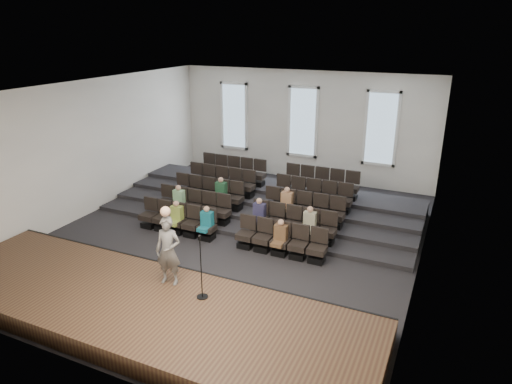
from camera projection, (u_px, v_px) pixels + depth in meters
ground at (234, 236)px, 15.69m from camera, size 14.00×14.00×0.00m
ceiling at (232, 88)px, 13.98m from camera, size 12.00×14.00×0.02m
wall_back at (303, 126)px, 20.84m from camera, size 12.00×0.04×5.00m
wall_front at (68, 262)px, 8.83m from camera, size 12.00×0.04×5.00m
wall_left at (91, 147)px, 17.17m from camera, size 0.04×14.00×5.00m
wall_right at (428, 193)px, 12.49m from camera, size 0.04×14.00×5.00m
stage at (140, 308)px, 11.24m from camera, size 11.80×3.60×0.50m
stage_lip at (180, 275)px, 12.75m from camera, size 11.80×0.06×0.52m
risers at (270, 201)px, 18.33m from camera, size 11.80×4.80×0.60m
seating_rows at (253, 203)px, 16.77m from camera, size 6.80×4.70×1.67m
windows at (303, 122)px, 20.71m from camera, size 8.44×0.10×3.24m
audience at (238, 211)px, 15.69m from camera, size 5.45×2.64×1.10m
speaker at (168, 251)px, 11.58m from camera, size 0.73×0.54×1.84m
mic_stand at (202, 279)px, 11.08m from camera, size 0.28×0.28×1.70m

